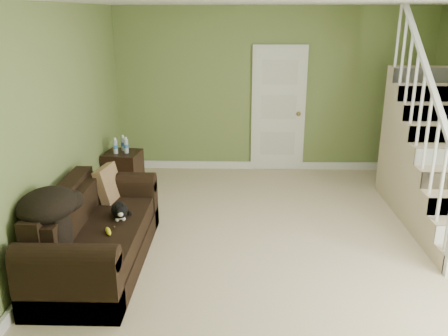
# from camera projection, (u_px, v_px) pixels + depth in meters

# --- Properties ---
(floor) EXTENTS (5.00, 5.50, 0.01)m
(floor) POSITION_uv_depth(u_px,v_px,m) (286.00, 244.00, 5.36)
(floor) COLOR tan
(floor) RESTS_ON ground
(ceiling) EXTENTS (5.00, 5.50, 0.01)m
(ceiling) POSITION_uv_depth(u_px,v_px,m) (297.00, 1.00, 4.54)
(ceiling) COLOR white
(ceiling) RESTS_ON wall_back
(wall_back) EXTENTS (5.00, 0.04, 2.60)m
(wall_back) POSITION_uv_depth(u_px,v_px,m) (273.00, 91.00, 7.56)
(wall_back) COLOR olive
(wall_back) RESTS_ON floor
(wall_front) EXTENTS (5.00, 0.04, 2.60)m
(wall_front) POSITION_uv_depth(u_px,v_px,m) (351.00, 267.00, 2.34)
(wall_front) COLOR olive
(wall_front) RESTS_ON floor
(wall_left) EXTENTS (0.04, 5.50, 2.60)m
(wall_left) POSITION_uv_depth(u_px,v_px,m) (54.00, 131.00, 5.01)
(wall_left) COLOR olive
(wall_left) RESTS_ON floor
(baseboard_back) EXTENTS (5.00, 0.04, 0.12)m
(baseboard_back) POSITION_uv_depth(u_px,v_px,m) (270.00, 165.00, 7.92)
(baseboard_back) COLOR white
(baseboard_back) RESTS_ON floor
(baseboard_left) EXTENTS (0.04, 5.50, 0.12)m
(baseboard_left) POSITION_uv_depth(u_px,v_px,m) (69.00, 237.00, 5.40)
(baseboard_left) COLOR white
(baseboard_left) RESTS_ON floor
(door) EXTENTS (0.86, 0.12, 2.02)m
(door) POSITION_uv_depth(u_px,v_px,m) (278.00, 110.00, 7.61)
(door) COLOR white
(door) RESTS_ON floor
(staircase) EXTENTS (1.00, 2.51, 2.82)m
(staircase) POSITION_uv_depth(u_px,v_px,m) (438.00, 165.00, 6.02)
(staircase) COLOR tan
(staircase) RESTS_ON floor
(sofa) EXTENTS (0.89, 2.06, 0.81)m
(sofa) POSITION_uv_depth(u_px,v_px,m) (94.00, 237.00, 4.84)
(sofa) COLOR black
(sofa) RESTS_ON floor
(side_table) EXTENTS (0.54, 0.54, 0.81)m
(side_table) POSITION_uv_depth(u_px,v_px,m) (123.00, 171.00, 6.89)
(side_table) COLOR black
(side_table) RESTS_ON floor
(cat) EXTENTS (0.28, 0.45, 0.22)m
(cat) POSITION_uv_depth(u_px,v_px,m) (119.00, 211.00, 4.94)
(cat) COLOR black
(cat) RESTS_ON sofa
(banana) EXTENTS (0.11, 0.18, 0.05)m
(banana) POSITION_uv_depth(u_px,v_px,m) (108.00, 231.00, 4.62)
(banana) COLOR yellow
(banana) RESTS_ON sofa
(throw_pillow) EXTENTS (0.26, 0.44, 0.43)m
(throw_pillow) POSITION_uv_depth(u_px,v_px,m) (109.00, 184.00, 5.44)
(throw_pillow) COLOR #4F381F
(throw_pillow) RESTS_ON sofa
(throw_blanket) EXTENTS (0.52, 0.68, 0.28)m
(throw_blanket) POSITION_uv_depth(u_px,v_px,m) (47.00, 205.00, 4.28)
(throw_blanket) COLOR black
(throw_blanket) RESTS_ON sofa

